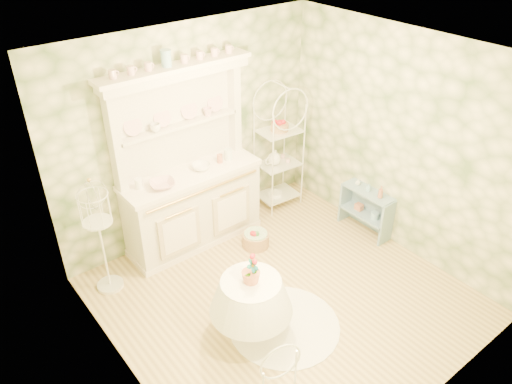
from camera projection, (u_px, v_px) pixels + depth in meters
floor at (284, 297)px, 5.63m from camera, size 3.60×3.60×0.00m
ceiling at (293, 61)px, 4.20m from camera, size 3.60×3.60×0.00m
wall_left at (118, 271)px, 3.96m from camera, size 3.60×3.60×0.00m
wall_right at (402, 145)px, 5.86m from camera, size 3.60×3.60×0.00m
wall_back at (190, 134)px, 6.11m from camera, size 3.60×3.60×0.00m
wall_front at (448, 297)px, 3.72m from camera, size 3.60×3.60×0.00m
kitchen_dresser at (190, 162)px, 5.92m from camera, size 1.87×0.61×2.29m
bakers_rack at (279, 151)px, 6.81m from camera, size 0.56×0.42×1.72m
side_shelf at (366, 210)px, 6.54m from camera, size 0.30×0.76×0.65m
round_table at (251, 307)px, 4.98m from camera, size 0.83×0.83×0.74m
birdcage_stand at (100, 235)px, 5.38m from camera, size 0.38×0.38×1.48m
floor_basket at (256, 238)px, 6.36m from camera, size 0.41×0.41×0.22m
lace_rug at (284, 325)px, 5.26m from camera, size 1.30×1.30×0.01m
bowl_floral at (163, 186)px, 5.70m from camera, size 0.36×0.36×0.07m
bowl_white at (201, 169)px, 6.06m from camera, size 0.28×0.28×0.07m
cup_left at (156, 129)px, 5.62m from camera, size 0.14×0.14×0.10m
cup_right at (208, 114)px, 5.99m from camera, size 0.14×0.14×0.10m
potted_geranium at (253, 273)px, 4.70m from camera, size 0.17×0.14×0.28m
bottle_amber at (381, 193)px, 6.21m from camera, size 0.07×0.07×0.17m
bottle_blue at (368, 188)px, 6.37m from camera, size 0.06×0.06×0.10m
bottle_glass at (358, 183)px, 6.49m from camera, size 0.07×0.07×0.09m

